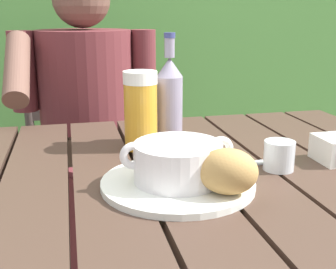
% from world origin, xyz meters
% --- Properties ---
extents(dining_table, '(1.19, 0.88, 0.73)m').
position_xyz_m(dining_table, '(-0.00, 0.00, 0.63)').
color(dining_table, '#443126').
rests_on(dining_table, ground_plane).
extents(chair_near_diner, '(0.48, 0.42, 0.94)m').
position_xyz_m(chair_near_diner, '(-0.14, 0.87, 0.48)').
color(chair_near_diner, '#403531').
rests_on(chair_near_diner, ground_plane).
extents(person_eating, '(0.48, 0.47, 1.19)m').
position_xyz_m(person_eating, '(-0.14, 0.68, 0.70)').
color(person_eating, maroon).
rests_on(person_eating, ground_plane).
extents(serving_plate, '(0.28, 0.28, 0.01)m').
position_xyz_m(serving_plate, '(-0.01, -0.07, 0.74)').
color(serving_plate, white).
rests_on(serving_plate, dining_table).
extents(soup_bowl, '(0.21, 0.16, 0.08)m').
position_xyz_m(soup_bowl, '(-0.01, -0.07, 0.78)').
color(soup_bowl, white).
rests_on(soup_bowl, serving_plate).
extents(bread_roll, '(0.12, 0.11, 0.08)m').
position_xyz_m(bread_roll, '(0.06, -0.15, 0.78)').
color(bread_roll, tan).
rests_on(bread_roll, serving_plate).
extents(beer_glass, '(0.08, 0.08, 0.18)m').
position_xyz_m(beer_glass, '(-0.04, 0.17, 0.82)').
color(beer_glass, gold).
rests_on(beer_glass, dining_table).
extents(beer_bottle, '(0.06, 0.06, 0.26)m').
position_xyz_m(beer_bottle, '(0.04, 0.20, 0.84)').
color(beer_bottle, gray).
rests_on(beer_bottle, dining_table).
extents(water_glass_small, '(0.06, 0.06, 0.06)m').
position_xyz_m(water_glass_small, '(0.21, -0.04, 0.76)').
color(water_glass_small, silver).
rests_on(water_glass_small, dining_table).
extents(table_knife, '(0.14, 0.04, 0.01)m').
position_xyz_m(table_knife, '(0.13, -0.00, 0.73)').
color(table_knife, silver).
rests_on(table_knife, dining_table).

